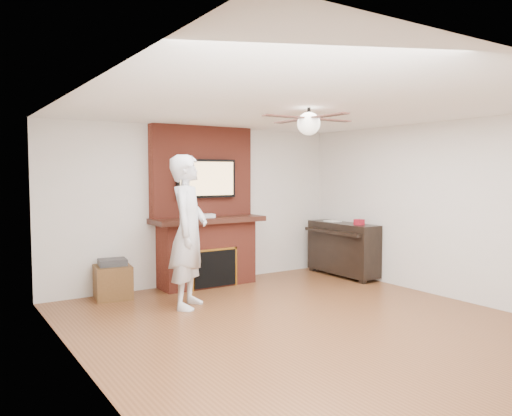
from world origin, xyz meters
TOP-DOWN VIEW (x-y plane):
  - room_shell at (0.00, 0.00)m, footprint 5.36×5.86m
  - fireplace at (0.00, 2.55)m, footprint 1.78×0.64m
  - tv at (0.00, 2.50)m, footprint 1.00×0.08m
  - ceiling_fan at (-0.00, 0.00)m, footprint 1.21×1.21m
  - person at (-0.79, 1.49)m, footprint 0.85×0.87m
  - side_table at (-1.50, 2.48)m, footprint 0.55×0.55m
  - piano at (2.28, 1.86)m, footprint 0.52×1.40m
  - cable_box at (-0.11, 2.45)m, footprint 0.42×0.29m
  - candle_orange at (-0.15, 2.38)m, footprint 0.08×0.08m
  - candle_green at (-0.02, 2.35)m, footprint 0.07×0.07m
  - candle_cream at (0.18, 2.35)m, footprint 0.07×0.07m
  - candle_blue at (0.12, 2.33)m, footprint 0.06×0.06m

SIDE VIEW (x-z plane):
  - candle_blue at x=0.12m, z-range 0.00..0.07m
  - candle_cream at x=0.18m, z-range 0.00..0.09m
  - candle_green at x=-0.02m, z-range 0.00..0.10m
  - candle_orange at x=-0.15m, z-range 0.00..0.13m
  - side_table at x=-1.50m, z-range -0.02..0.54m
  - piano at x=2.28m, z-range -0.01..0.99m
  - fireplace at x=0.00m, z-range -0.25..2.25m
  - person at x=-0.79m, z-range 0.00..2.00m
  - cable_box at x=-0.11m, z-range 1.08..1.13m
  - room_shell at x=0.00m, z-range -0.18..2.68m
  - tv at x=0.00m, z-range 1.38..1.98m
  - ceiling_fan at x=0.00m, z-range 2.18..2.49m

